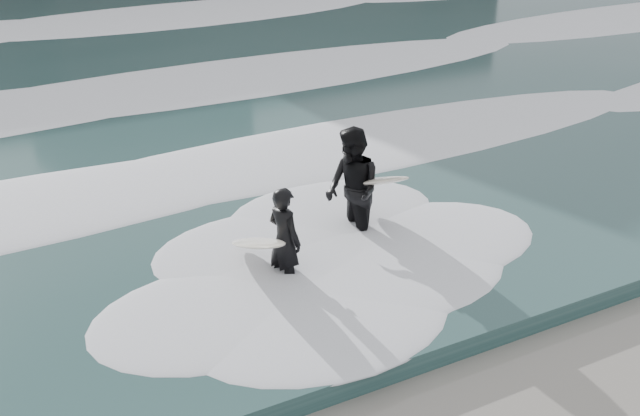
{
  "coord_description": "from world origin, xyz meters",
  "views": [
    {
      "loc": [
        -4.38,
        -3.4,
        5.83
      ],
      "look_at": [
        0.79,
        5.95,
        1.0
      ],
      "focal_mm": 45.0,
      "sensor_mm": 36.0,
      "label": 1
    }
  ],
  "objects": [
    {
      "name": "foam_near",
      "position": [
        0.0,
        9.0,
        0.4
      ],
      "size": [
        60.0,
        3.2,
        0.2
      ],
      "primitive_type": "ellipsoid",
      "color": "white",
      "rests_on": "sea"
    },
    {
      "name": "surfer_left",
      "position": [
        -0.06,
        5.64,
        0.8
      ],
      "size": [
        1.03,
        1.92,
        1.59
      ],
      "color": "black",
      "rests_on": "ground"
    },
    {
      "name": "surfer_right",
      "position": [
        1.57,
        6.27,
        1.0
      ],
      "size": [
        1.27,
        2.11,
        1.99
      ],
      "color": "black",
      "rests_on": "ground"
    },
    {
      "name": "foam_far",
      "position": [
        0.0,
        25.0,
        0.45
      ],
      "size": [
        60.0,
        4.8,
        0.3
      ],
      "primitive_type": "ellipsoid",
      "color": "white",
      "rests_on": "sea"
    },
    {
      "name": "sea",
      "position": [
        0.0,
        29.0,
        0.15
      ],
      "size": [
        90.0,
        52.0,
        0.3
      ],
      "primitive_type": "cube",
      "color": "#294A4A",
      "rests_on": "ground"
    },
    {
      "name": "foam_mid",
      "position": [
        0.0,
        16.0,
        0.42
      ],
      "size": [
        60.0,
        4.0,
        0.24
      ],
      "primitive_type": "ellipsoid",
      "color": "white",
      "rests_on": "sea"
    }
  ]
}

